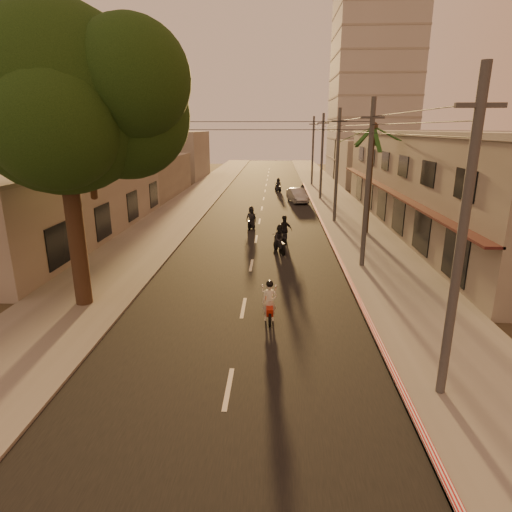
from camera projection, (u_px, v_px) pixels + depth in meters
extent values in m
plane|color=#383023|center=(240.00, 329.00, 16.60)|extent=(160.00, 160.00, 0.00)
cube|color=black|center=(259.00, 221.00, 35.73)|extent=(10.00, 140.00, 0.02)
cube|color=slate|center=(350.00, 222.00, 35.38)|extent=(5.00, 140.00, 0.12)
cube|color=slate|center=(171.00, 220.00, 36.05)|extent=(5.00, 140.00, 0.12)
cube|color=#B0121A|center=(328.00, 235.00, 30.69)|extent=(0.20, 60.00, 0.20)
cube|color=gray|center=(444.00, 183.00, 32.19)|extent=(8.00, 34.00, 7.00)
cube|color=#9F9A8F|center=(450.00, 133.00, 31.15)|extent=(8.20, 34.20, 0.30)
cube|color=#3C1818|center=(386.00, 188.00, 32.50)|extent=(0.80, 34.00, 0.12)
cube|color=#9F9A8F|center=(57.00, 202.00, 29.90)|extent=(8.00, 24.00, 5.00)
cube|color=gray|center=(52.00, 165.00, 29.16)|extent=(8.20, 24.20, 0.20)
cube|color=#B7B5B2|center=(373.00, 84.00, 65.46)|extent=(12.00, 12.00, 28.00)
cylinder|color=black|center=(77.00, 239.00, 17.96)|extent=(0.70, 0.70, 6.00)
cylinder|color=black|center=(92.00, 166.00, 17.45)|extent=(1.22, 2.17, 3.04)
cylinder|color=black|center=(49.00, 162.00, 16.78)|extent=(1.31, 1.49, 2.73)
sphere|color=black|center=(60.00, 100.00, 16.39)|extent=(7.20, 7.20, 7.20)
sphere|color=black|center=(126.00, 115.00, 17.39)|extent=(5.20, 5.20, 5.20)
sphere|color=black|center=(27.00, 110.00, 17.32)|extent=(4.80, 4.80, 4.80)
sphere|color=black|center=(55.00, 124.00, 14.89)|extent=(4.60, 4.60, 4.60)
sphere|color=black|center=(131.00, 79.00, 15.57)|extent=(4.40, 4.40, 4.40)
sphere|color=black|center=(111.00, 77.00, 18.31)|extent=(4.40, 4.40, 4.40)
cylinder|color=black|center=(369.00, 182.00, 30.46)|extent=(0.32, 0.32, 7.60)
sphere|color=black|center=(374.00, 126.00, 29.37)|extent=(0.60, 0.60, 0.60)
cylinder|color=#38383A|center=(460.00, 246.00, 11.20)|extent=(0.26, 0.26, 9.00)
cube|color=#38383A|center=(481.00, 105.00, 10.20)|extent=(1.20, 0.12, 0.12)
cylinder|color=#38383A|center=(367.00, 187.00, 22.68)|extent=(0.26, 0.26, 9.00)
cube|color=#38383A|center=(373.00, 117.00, 21.68)|extent=(1.20, 0.12, 0.12)
cylinder|color=#38383A|center=(337.00, 167.00, 34.17)|extent=(0.26, 0.26, 9.00)
cube|color=#38383A|center=(339.00, 121.00, 33.16)|extent=(1.20, 0.12, 0.12)
cylinder|color=#38383A|center=(322.00, 157.00, 45.65)|extent=(0.26, 0.26, 9.00)
cube|color=#38383A|center=(323.00, 123.00, 44.65)|extent=(1.20, 0.12, 0.12)
cylinder|color=#38383A|center=(313.00, 151.00, 57.14)|extent=(0.26, 0.26, 9.00)
cube|color=#38383A|center=(314.00, 124.00, 56.13)|extent=(1.20, 0.12, 0.12)
cube|color=#9F9A8F|center=(369.00, 163.00, 58.17)|extent=(8.00, 14.00, 6.00)
cube|color=#9F9A8F|center=(143.00, 176.00, 49.13)|extent=(8.00, 14.00, 4.40)
cube|color=#9F9A8F|center=(177.00, 155.00, 65.98)|extent=(8.00, 14.00, 7.00)
cylinder|color=black|center=(269.00, 307.00, 17.91)|extent=(0.12, 0.55, 0.54)
cylinder|color=black|center=(270.00, 320.00, 16.75)|extent=(0.12, 0.55, 0.54)
cube|color=#A61E0C|center=(269.00, 308.00, 17.18)|extent=(0.32, 1.08, 0.29)
cube|color=#A61E0C|center=(269.00, 300.00, 17.60)|extent=(0.29, 0.11, 0.58)
cylinder|color=silver|center=(269.00, 291.00, 17.62)|extent=(0.53, 0.07, 0.04)
imported|color=beige|center=(270.00, 302.00, 17.10)|extent=(0.63, 0.45, 1.62)
sphere|color=black|center=(270.00, 284.00, 16.88)|extent=(0.29, 0.29, 0.29)
sphere|color=silver|center=(263.00, 286.00, 17.53)|extent=(0.12, 0.12, 0.12)
sphere|color=silver|center=(276.00, 286.00, 17.53)|extent=(0.12, 0.12, 0.12)
cylinder|color=black|center=(276.00, 246.00, 27.24)|extent=(0.30, 0.58, 0.58)
cylinder|color=black|center=(283.00, 251.00, 26.05)|extent=(0.30, 0.58, 0.58)
cube|color=black|center=(280.00, 244.00, 26.49)|extent=(0.67, 1.17, 0.31)
cube|color=black|center=(277.00, 240.00, 26.92)|extent=(0.33, 0.21, 0.62)
cylinder|color=silver|center=(276.00, 234.00, 26.93)|extent=(0.55, 0.23, 0.04)
imported|color=black|center=(280.00, 240.00, 26.41)|extent=(1.28, 1.21, 1.75)
sphere|color=black|center=(280.00, 227.00, 26.17)|extent=(0.31, 0.31, 0.31)
cylinder|color=black|center=(283.00, 236.00, 29.59)|extent=(0.15, 0.61, 0.60)
cylinder|color=black|center=(285.00, 241.00, 28.30)|extent=(0.15, 0.61, 0.60)
cube|color=black|center=(284.00, 235.00, 28.79)|extent=(0.39, 1.21, 0.32)
cube|color=black|center=(283.00, 231.00, 29.26)|extent=(0.33, 0.13, 0.65)
cylinder|color=silver|center=(283.00, 225.00, 29.27)|extent=(0.59, 0.09, 0.04)
imported|color=black|center=(284.00, 230.00, 28.70)|extent=(1.13, 0.61, 1.81)
sphere|color=black|center=(284.00, 218.00, 28.45)|extent=(0.32, 0.32, 0.32)
cylinder|color=black|center=(253.00, 223.00, 33.71)|extent=(0.20, 0.57, 0.56)
cylinder|color=black|center=(250.00, 227.00, 32.56)|extent=(0.20, 0.57, 0.56)
cube|color=black|center=(251.00, 222.00, 32.99)|extent=(0.48, 1.13, 0.30)
cube|color=black|center=(253.00, 219.00, 33.41)|extent=(0.31, 0.15, 0.60)
cylinder|color=silver|center=(253.00, 214.00, 33.42)|extent=(0.54, 0.14, 0.04)
imported|color=black|center=(251.00, 218.00, 32.91)|extent=(1.01, 0.84, 1.67)
sphere|color=black|center=(251.00, 208.00, 32.68)|extent=(0.30, 0.30, 0.30)
cylinder|color=black|center=(304.00, 197.00, 47.01)|extent=(0.29, 0.51, 0.52)
cylinder|color=black|center=(300.00, 198.00, 46.02)|extent=(0.29, 0.51, 0.52)
cube|color=black|center=(302.00, 195.00, 46.38)|extent=(0.65, 1.03, 0.28)
cube|color=black|center=(304.00, 193.00, 46.74)|extent=(0.29, 0.20, 0.55)
cylinder|color=silver|center=(304.00, 190.00, 46.74)|extent=(0.48, 0.24, 0.04)
imported|color=black|center=(302.00, 193.00, 46.30)|extent=(1.43, 1.31, 1.55)
sphere|color=black|center=(302.00, 186.00, 46.10)|extent=(0.28, 0.28, 0.28)
imported|color=#A2A5AA|center=(297.00, 195.00, 44.92)|extent=(3.12, 4.87, 1.42)
cylinder|color=black|center=(276.00, 189.00, 52.97)|extent=(0.31, 0.52, 0.53)
cylinder|color=black|center=(280.00, 190.00, 51.92)|extent=(0.31, 0.52, 0.53)
cube|color=black|center=(278.00, 187.00, 52.31)|extent=(0.67, 1.06, 0.28)
cube|color=black|center=(277.00, 186.00, 52.69)|extent=(0.30, 0.20, 0.57)
cylinder|color=silver|center=(276.00, 183.00, 52.70)|extent=(0.49, 0.25, 0.04)
imported|color=black|center=(278.00, 185.00, 52.23)|extent=(1.16, 1.09, 1.59)
sphere|color=black|center=(278.00, 179.00, 52.02)|extent=(0.28, 0.28, 0.28)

